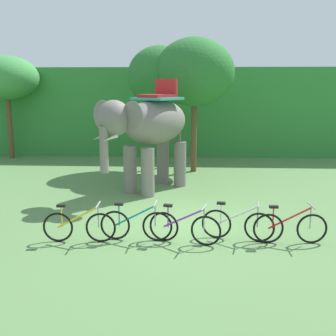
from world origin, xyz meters
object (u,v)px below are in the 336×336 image
(elephant, at_px, (149,127))
(bike_purple, at_px, (184,227))
(tree_center_left, at_px, (6,78))
(tree_center_right, at_px, (160,77))
(bike_white, at_px, (237,224))
(bike_yellow, at_px, (79,226))
(tree_right, at_px, (195,72))
(bike_teal, at_px, (136,225))
(bike_red, at_px, (290,227))

(elephant, relative_size, bike_purple, 2.38)
(tree_center_left, bearing_deg, tree_center_right, -15.56)
(tree_center_right, xyz_separation_m, bike_white, (2.42, -8.48, -3.51))
(tree_center_right, relative_size, bike_purple, 3.10)
(bike_yellow, xyz_separation_m, bike_white, (3.69, 0.33, 0.00))
(tree_right, height_order, bike_teal, tree_right)
(tree_center_right, relative_size, bike_red, 3.03)
(bike_yellow, bearing_deg, elephant, 76.24)
(tree_right, relative_size, bike_yellow, 3.18)
(tree_center_left, bearing_deg, bike_red, -43.99)
(bike_white, relative_size, bike_red, 0.99)
(bike_purple, bearing_deg, bike_red, 3.07)
(tree_right, xyz_separation_m, bike_red, (2.17, -8.03, -3.67))
(tree_right, height_order, bike_yellow, tree_right)
(bike_yellow, bearing_deg, bike_red, 2.12)
(bike_purple, bearing_deg, bike_white, 12.54)
(tree_center_left, height_order, tree_right, tree_right)
(tree_center_right, bearing_deg, bike_teal, -89.73)
(tree_center_left, height_order, bike_purple, tree_center_left)
(elephant, bearing_deg, tree_center_right, 88.81)
(elephant, distance_m, bike_teal, 4.98)
(elephant, bearing_deg, tree_center_left, 140.65)
(tree_center_left, relative_size, bike_purple, 2.94)
(elephant, bearing_deg, bike_white, -60.85)
(bike_teal, height_order, bike_purple, same)
(tree_right, bearing_deg, bike_white, -82.84)
(tree_center_left, xyz_separation_m, bike_red, (11.10, -10.72, -3.48))
(tree_center_right, height_order, bike_red, tree_center_right)
(bike_purple, bearing_deg, tree_center_left, 128.65)
(bike_yellow, bearing_deg, tree_center_left, 119.76)
(tree_center_left, distance_m, bike_teal, 13.56)
(tree_center_right, height_order, bike_teal, tree_center_right)
(tree_center_left, xyz_separation_m, tree_center_right, (7.50, -2.09, 0.03))
(tree_right, relative_size, bike_red, 3.18)
(tree_right, height_order, elephant, tree_right)
(tree_center_left, distance_m, tree_right, 9.33)
(bike_red, bearing_deg, tree_right, 105.14)
(bike_teal, relative_size, bike_red, 1.00)
(bike_teal, height_order, bike_red, same)
(elephant, relative_size, bike_yellow, 2.33)
(tree_right, height_order, bike_white, tree_right)
(tree_right, xyz_separation_m, bike_purple, (-0.25, -8.16, -3.67))
(tree_center_right, bearing_deg, tree_right, -22.85)
(elephant, xyz_separation_m, bike_red, (3.69, -4.64, -1.82))
(bike_purple, xyz_separation_m, bike_white, (1.24, 0.28, 0.00))
(tree_right, xyz_separation_m, bike_white, (0.99, -7.88, -3.67))
(bike_yellow, xyz_separation_m, bike_teal, (1.30, 0.18, 0.00))
(bike_white, bearing_deg, elephant, 119.15)
(elephant, height_order, bike_red, elephant)
(elephant, relative_size, bike_white, 2.36)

